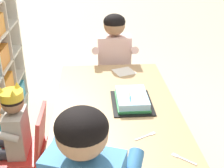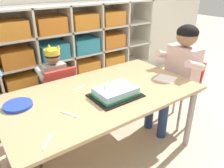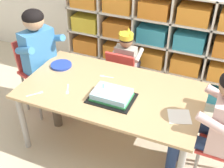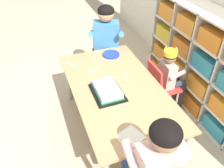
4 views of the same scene
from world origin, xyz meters
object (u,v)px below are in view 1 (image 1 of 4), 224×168
(paper_plate_stack, at_px, (94,166))
(fork_by_napkin, at_px, (182,158))
(classroom_chair_guest_side, at_px, (114,75))
(classroom_chair_blue, at_px, (30,148))
(fork_near_child_seat, at_px, (93,118))
(guest_at_table_side, at_px, (115,59))
(birthday_cake_on_tray, at_px, (132,100))
(child_with_crown, at_px, (10,131))
(fork_scattered_mid_table, at_px, (147,136))
(activity_table, at_px, (116,116))

(paper_plate_stack, height_order, fork_by_napkin, paper_plate_stack)
(classroom_chair_guest_side, bearing_deg, classroom_chair_blue, -119.24)
(fork_near_child_seat, bearing_deg, classroom_chair_guest_side, -17.27)
(guest_at_table_side, xyz_separation_m, birthday_cake_on_tray, (-0.78, -0.06, 0.00))
(child_with_crown, xyz_separation_m, guest_at_table_side, (0.94, -0.73, 0.10))
(classroom_chair_guest_side, relative_size, paper_plate_stack, 3.51)
(classroom_chair_blue, bearing_deg, child_with_crown, -89.93)
(guest_at_table_side, bearing_deg, fork_scattered_mid_table, -83.98)
(activity_table, height_order, classroom_chair_blue, classroom_chair_blue)
(fork_scattered_mid_table, distance_m, fork_near_child_seat, 0.36)
(fork_by_napkin, xyz_separation_m, fork_near_child_seat, (0.41, 0.45, 0.00))
(classroom_chair_guest_side, bearing_deg, fork_near_child_seat, -99.85)
(child_with_crown, distance_m, birthday_cake_on_tray, 0.81)
(fork_by_napkin, height_order, fork_near_child_seat, same)
(child_with_crown, distance_m, fork_scattered_mid_table, 0.85)
(classroom_chair_blue, distance_m, guest_at_table_side, 1.15)
(birthday_cake_on_tray, height_order, fork_near_child_seat, birthday_cake_on_tray)
(child_with_crown, xyz_separation_m, paper_plate_stack, (-0.45, -0.52, 0.09))
(activity_table, height_order, fork_scattered_mid_table, fork_scattered_mid_table)
(paper_plate_stack, distance_m, fork_scattered_mid_table, 0.39)
(child_with_crown, height_order, classroom_chair_guest_side, child_with_crown)
(classroom_chair_blue, bearing_deg, guest_at_table_side, 147.44)
(classroom_chair_blue, distance_m, birthday_cake_on_tray, 0.74)
(classroom_chair_guest_side, height_order, fork_near_child_seat, classroom_chair_guest_side)
(classroom_chair_blue, bearing_deg, birthday_cake_on_tray, 104.64)
(child_with_crown, xyz_separation_m, birthday_cake_on_tray, (0.17, -0.78, 0.10))
(guest_at_table_side, bearing_deg, paper_plate_stack, -97.09)
(birthday_cake_on_tray, xyz_separation_m, fork_scattered_mid_table, (-0.38, -0.04, -0.03))
(activity_table, xyz_separation_m, fork_near_child_seat, (-0.12, 0.16, 0.07))
(guest_at_table_side, bearing_deg, fork_near_child_seat, -100.94)
(guest_at_table_side, height_order, fork_near_child_seat, guest_at_table_side)
(fork_near_child_seat, bearing_deg, guest_at_table_side, -18.37)
(child_with_crown, distance_m, paper_plate_stack, 0.69)
(activity_table, bearing_deg, paper_plate_stack, 164.58)
(guest_at_table_side, xyz_separation_m, fork_by_napkin, (-1.36, -0.24, -0.02))
(paper_plate_stack, relative_size, fork_scattered_mid_table, 1.47)
(child_with_crown, height_order, fork_by_napkin, child_with_crown)
(birthday_cake_on_tray, relative_size, fork_scattered_mid_table, 2.72)
(fork_scattered_mid_table, relative_size, fork_by_napkin, 1.16)
(classroom_chair_blue, relative_size, fork_near_child_seat, 5.30)
(paper_plate_stack, bearing_deg, fork_by_napkin, -85.47)
(fork_by_napkin, bearing_deg, birthday_cake_on_tray, 149.27)
(activity_table, distance_m, fork_by_napkin, 0.61)
(guest_at_table_side, bearing_deg, classroom_chair_blue, -121.92)
(fork_by_napkin, bearing_deg, fork_near_child_seat, 179.19)
(activity_table, xyz_separation_m, guest_at_table_side, (0.83, -0.05, 0.09))
(child_with_crown, xyz_separation_m, fork_near_child_seat, (-0.01, -0.52, 0.08))
(guest_at_table_side, distance_m, birthday_cake_on_tray, 0.78)
(classroom_chair_blue, relative_size, fork_scattered_mid_table, 5.05)
(classroom_chair_guest_side, distance_m, guest_at_table_side, 0.24)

